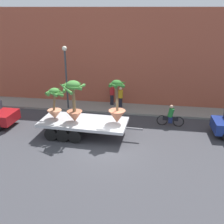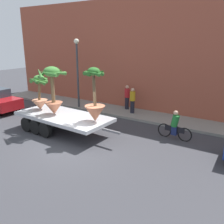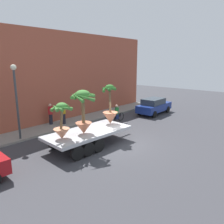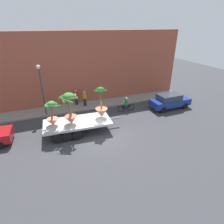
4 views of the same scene
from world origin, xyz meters
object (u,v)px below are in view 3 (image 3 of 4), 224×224
(potted_palm_rear, at_px, (110,110))
(street_lamp, at_px, (16,93))
(pedestrian_near_gate, at_px, (64,113))
(parked_car, at_px, (154,106))
(cyclist, at_px, (117,114))
(pedestrian_far_left, at_px, (50,114))
(potted_palm_middle, at_px, (83,111))
(potted_palm_front, at_px, (62,122))
(flatbed_trailer, at_px, (85,135))

(potted_palm_rear, bearing_deg, street_lamp, 137.95)
(potted_palm_rear, height_order, pedestrian_near_gate, potted_palm_rear)
(parked_car, bearing_deg, pedestrian_near_gate, 157.81)
(cyclist, height_order, pedestrian_near_gate, pedestrian_near_gate)
(potted_palm_rear, height_order, pedestrian_far_left, potted_palm_rear)
(pedestrian_far_left, bearing_deg, potted_palm_rear, -77.66)
(potted_palm_rear, xyz_separation_m, parked_car, (8.03, 1.30, -1.13))
(potted_palm_rear, xyz_separation_m, potted_palm_middle, (-2.61, -0.24, 0.37))
(potted_palm_front, bearing_deg, potted_palm_rear, -0.13)
(cyclist, bearing_deg, potted_palm_middle, -157.40)
(potted_palm_rear, distance_m, parked_car, 8.21)
(potted_palm_middle, distance_m, parked_car, 10.86)
(cyclist, bearing_deg, street_lamp, 167.23)
(potted_palm_rear, relative_size, pedestrian_near_gate, 1.57)
(potted_palm_front, height_order, cyclist, potted_palm_front)
(potted_palm_middle, bearing_deg, pedestrian_far_left, 75.75)
(parked_car, distance_m, pedestrian_far_left, 10.08)
(pedestrian_far_left, bearing_deg, flatbed_trailer, -102.01)
(potted_palm_middle, bearing_deg, parked_car, 8.25)
(flatbed_trailer, height_order, cyclist, cyclist)
(potted_palm_rear, bearing_deg, potted_palm_front, 179.87)
(street_lamp, bearing_deg, pedestrian_near_gate, 9.84)
(parked_car, height_order, pedestrian_near_gate, pedestrian_near_gate)
(flatbed_trailer, distance_m, cyclist, 6.17)
(potted_palm_front, relative_size, street_lamp, 0.42)
(flatbed_trailer, bearing_deg, potted_palm_rear, 1.62)
(parked_car, height_order, street_lamp, street_lamp)
(cyclist, bearing_deg, potted_palm_rear, -146.35)
(potted_palm_front, xyz_separation_m, pedestrian_far_left, (2.77, 5.39, -0.89))
(potted_palm_middle, relative_size, pedestrian_near_gate, 1.52)
(flatbed_trailer, height_order, parked_car, parked_car)
(pedestrian_near_gate, bearing_deg, cyclist, -33.40)
(street_lamp, bearing_deg, potted_palm_front, -82.73)
(potted_palm_front, height_order, pedestrian_near_gate, potted_palm_front)
(potted_palm_rear, bearing_deg, potted_palm_middle, -174.65)
(parked_car, xyz_separation_m, pedestrian_far_left, (-9.21, 4.10, 0.22))
(cyclist, relative_size, parked_car, 0.43)
(pedestrian_far_left, xyz_separation_m, street_lamp, (-3.28, -1.37, 2.19))
(potted_palm_rear, distance_m, pedestrian_far_left, 5.60)
(flatbed_trailer, height_order, pedestrian_near_gate, pedestrian_near_gate)
(pedestrian_near_gate, bearing_deg, street_lamp, -170.16)
(potted_palm_rear, xyz_separation_m, pedestrian_far_left, (-1.18, 5.40, -0.91))
(potted_palm_middle, xyz_separation_m, parked_car, (10.64, 1.54, -1.50))
(potted_palm_middle, relative_size, parked_car, 0.60)
(potted_palm_rear, relative_size, cyclist, 1.46)
(potted_palm_rear, xyz_separation_m, street_lamp, (-4.46, 4.03, 1.28))
(cyclist, distance_m, pedestrian_near_gate, 4.53)
(flatbed_trailer, height_order, pedestrian_far_left, pedestrian_far_left)
(potted_palm_front, relative_size, pedestrian_far_left, 1.18)
(potted_palm_rear, xyz_separation_m, pedestrian_near_gate, (-0.39, 4.73, -0.91))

